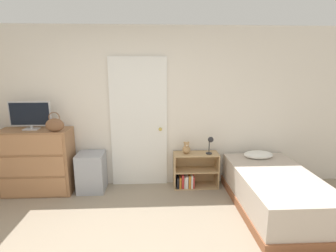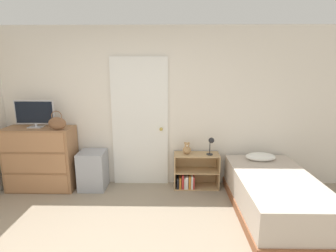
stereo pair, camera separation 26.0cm
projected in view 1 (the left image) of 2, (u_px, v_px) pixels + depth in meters
The scene contains 10 objects.
wall_back at pixel (126, 109), 4.20m from camera, with size 10.00×0.06×2.55m.
door_closed at pixel (139, 123), 4.21m from camera, with size 0.91×0.09×2.09m.
dresser at pixel (37, 162), 4.03m from camera, with size 1.05×0.45×1.01m.
tv at pixel (30, 115), 3.90m from camera, with size 0.61×0.16×0.42m.
handbag at pixel (55, 125), 3.78m from camera, with size 0.27×0.10×0.29m.
storage_bin at pixel (92, 172), 4.14m from camera, with size 0.41×0.41×0.62m.
bookshelf at pixel (192, 173), 4.29m from camera, with size 0.72×0.30×0.57m.
teddy_bear at pixel (186, 148), 4.19m from camera, with size 0.13×0.13×0.20m.
desk_lamp at pixel (210, 142), 4.14m from camera, with size 0.11×0.11×0.28m.
bed at pixel (275, 191), 3.59m from camera, with size 1.03×1.83×0.62m.
Camera 1 is at (0.46, -1.95, 1.92)m, focal length 28.00 mm.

